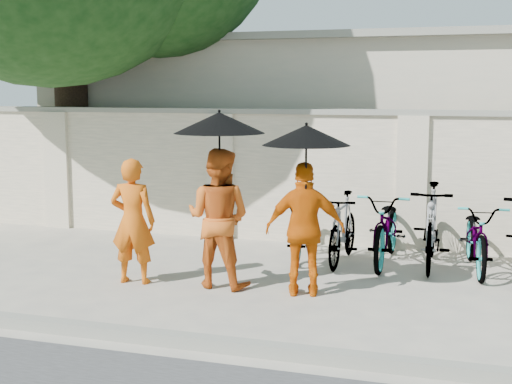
% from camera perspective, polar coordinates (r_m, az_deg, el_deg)
% --- Properties ---
extents(ground, '(80.00, 80.00, 0.00)m').
position_cam_1_polar(ground, '(8.45, -3.59, -8.13)').
color(ground, '#AEA58F').
extents(kerb, '(40.00, 0.16, 0.12)m').
position_cam_1_polar(kerb, '(6.95, -8.72, -11.34)').
color(kerb, gray).
rests_on(kerb, ground).
extents(compound_wall, '(20.00, 0.30, 2.00)m').
position_cam_1_polar(compound_wall, '(11.02, 7.24, 0.97)').
color(compound_wall, beige).
rests_on(compound_wall, ground).
extents(building_behind, '(14.00, 6.00, 3.20)m').
position_cam_1_polar(building_behind, '(14.62, 13.83, 4.92)').
color(building_behind, '#B5AA92').
rests_on(building_behind, ground).
extents(monk_left, '(0.60, 0.43, 1.55)m').
position_cam_1_polar(monk_left, '(8.87, -9.83, -2.30)').
color(monk_left, '#CC550D').
rests_on(monk_left, ground).
extents(monk_center, '(0.87, 0.70, 1.68)m').
position_cam_1_polar(monk_center, '(8.59, -3.02, -2.09)').
color(monk_center, '#C35416').
rests_on(monk_center, ground).
extents(parasol_center, '(1.08, 1.08, 1.16)m').
position_cam_1_polar(parasol_center, '(8.36, -2.95, 5.55)').
color(parasol_center, black).
rests_on(parasol_center, ground).
extents(monk_right, '(0.98, 0.59, 1.56)m').
position_cam_1_polar(monk_right, '(8.23, 3.96, -3.00)').
color(monk_right, '#CA5406').
rests_on(monk_right, ground).
extents(parasol_right, '(1.00, 1.00, 1.10)m').
position_cam_1_polar(parasol_right, '(8.01, 4.05, 4.55)').
color(parasol_right, black).
rests_on(parasol_right, ground).
extents(bike_0, '(0.68, 1.66, 0.85)m').
position_cam_1_polar(bike_0, '(10.15, 3.87, -2.89)').
color(bike_0, slate).
rests_on(bike_0, ground).
extents(bike_1, '(0.50, 1.64, 0.98)m').
position_cam_1_polar(bike_1, '(9.84, 6.95, -2.91)').
color(bike_1, slate).
rests_on(bike_1, ground).
extents(bike_2, '(0.68, 1.93, 1.01)m').
position_cam_1_polar(bike_2, '(9.91, 10.48, -2.80)').
color(bike_2, slate).
rests_on(bike_2, ground).
extents(bike_3, '(0.57, 1.89, 1.13)m').
position_cam_1_polar(bike_3, '(9.83, 13.87, -2.67)').
color(bike_3, slate).
rests_on(bike_3, ground).
extents(bike_4, '(0.84, 1.84, 0.93)m').
position_cam_1_polar(bike_4, '(9.78, 17.28, -3.43)').
color(bike_4, slate).
rests_on(bike_4, ground).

